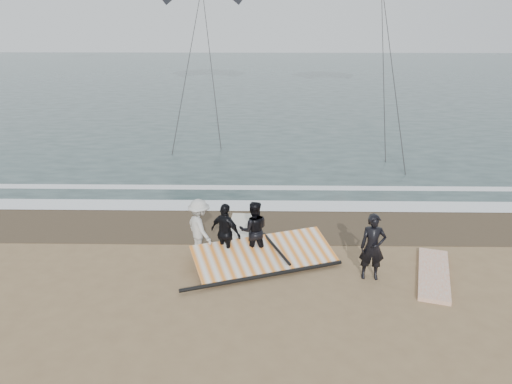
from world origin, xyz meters
TOP-DOWN VIEW (x-y plane):
  - ground at (0.00, 0.00)m, footprint 120.00×120.00m
  - sea at (0.00, 33.00)m, footprint 120.00×54.00m
  - wet_sand at (0.00, 4.50)m, footprint 120.00×2.80m
  - foam_near at (0.00, 5.90)m, footprint 120.00×0.90m
  - foam_far at (0.00, 7.60)m, footprint 120.00×0.45m
  - man_main at (1.30, 1.43)m, footprint 0.63×0.44m
  - board_white at (2.87, 1.53)m, footprint 1.41×2.62m
  - board_cream at (-1.98, 3.86)m, footprint 0.78×2.48m
  - trio_cluster at (-2.30, 2.41)m, footprint 2.33×1.30m
  - sail_rig at (-1.32, 2.19)m, footprint 3.89×2.82m

SIDE VIEW (x-z plane):
  - ground at x=0.00m, z-range 0.00..0.00m
  - wet_sand at x=0.00m, z-range 0.00..0.01m
  - sea at x=0.00m, z-range 0.00..0.02m
  - foam_near at x=0.00m, z-range 0.02..0.03m
  - foam_far at x=0.00m, z-range 0.02..0.03m
  - board_white at x=2.87m, z-range 0.00..0.10m
  - board_cream at x=-1.98m, z-range 0.00..0.10m
  - sail_rig at x=-1.32m, z-range -0.05..0.44m
  - trio_cluster at x=-2.30m, z-range -0.01..1.57m
  - man_main at x=1.30m, z-range 0.00..1.65m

